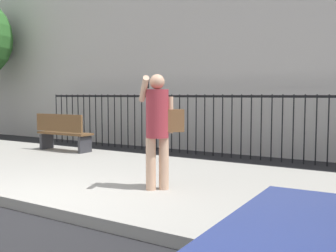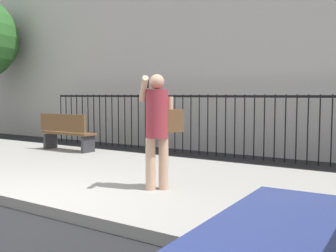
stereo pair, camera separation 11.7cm
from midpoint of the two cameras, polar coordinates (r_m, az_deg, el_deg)
ground_plane at (r=5.81m, az=-18.96°, el=-11.60°), size 60.00×60.00×0.00m
sidewalk at (r=7.29m, az=-5.01°, el=-7.49°), size 28.00×4.40×0.15m
iron_fence at (r=10.30m, az=7.92°, el=1.28°), size 12.03×0.04×1.60m
pedestrian_on_phone at (r=5.98m, az=-0.79°, el=0.45°), size 0.69×0.69×1.74m
street_bench at (r=10.55m, az=-14.07°, el=-0.75°), size 1.60×0.45×0.95m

